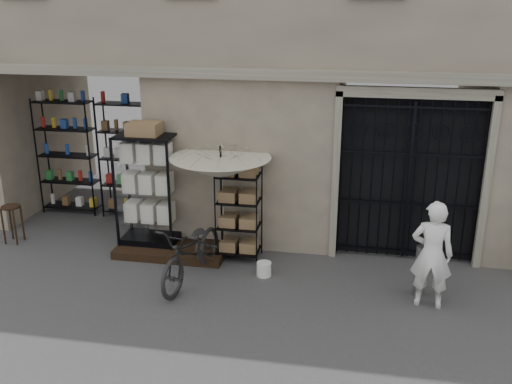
% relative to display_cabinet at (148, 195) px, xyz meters
% --- Properties ---
extents(ground, '(80.00, 80.00, 0.00)m').
position_rel_display_cabinet_xyz_m(ground, '(2.86, -1.71, -1.06)').
color(ground, black).
rests_on(ground, ground).
extents(shop_recess, '(3.00, 1.70, 3.00)m').
position_rel_display_cabinet_xyz_m(shop_recess, '(-1.64, 1.09, 0.44)').
color(shop_recess, black).
rests_on(shop_recess, ground).
extents(shop_shelving, '(2.70, 0.50, 2.50)m').
position_rel_display_cabinet_xyz_m(shop_shelving, '(-1.69, 1.59, 0.19)').
color(shop_shelving, black).
rests_on(shop_shelving, ground).
extents(iron_gate, '(2.50, 0.21, 3.00)m').
position_rel_display_cabinet_xyz_m(iron_gate, '(4.61, 0.57, 0.44)').
color(iron_gate, black).
rests_on(iron_gate, ground).
extents(step_platform, '(2.00, 0.90, 0.15)m').
position_rel_display_cabinet_xyz_m(step_platform, '(0.46, -0.16, -0.98)').
color(step_platform, black).
rests_on(step_platform, ground).
extents(display_cabinet, '(1.10, 0.78, 2.19)m').
position_rel_display_cabinet_xyz_m(display_cabinet, '(0.00, 0.00, 0.00)').
color(display_cabinet, black).
rests_on(display_cabinet, step_platform).
extents(wire_rack, '(0.88, 0.77, 1.67)m').
position_rel_display_cabinet_xyz_m(wire_rack, '(1.71, -0.11, -0.24)').
color(wire_rack, black).
rests_on(wire_rack, ground).
extents(market_umbrella, '(1.97, 1.99, 2.49)m').
position_rel_display_cabinet_xyz_m(market_umbrella, '(1.41, -0.15, 0.73)').
color(market_umbrella, black).
rests_on(market_umbrella, ground).
extents(white_bucket, '(0.26, 0.26, 0.24)m').
position_rel_display_cabinet_xyz_m(white_bucket, '(2.27, -0.71, -0.94)').
color(white_bucket, silver).
rests_on(white_bucket, ground).
extents(bicycle, '(0.87, 1.15, 1.99)m').
position_rel_display_cabinet_xyz_m(bicycle, '(1.14, -1.08, -1.06)').
color(bicycle, black).
rests_on(bicycle, ground).
extents(wooden_stool, '(0.45, 0.45, 0.74)m').
position_rel_display_cabinet_xyz_m(wooden_stool, '(-2.69, -0.20, -0.67)').
color(wooden_stool, black).
rests_on(wooden_stool, ground).
extents(steel_bollard, '(0.18, 0.18, 0.84)m').
position_rel_display_cabinet_xyz_m(steel_bollard, '(4.77, -0.92, -0.64)').
color(steel_bollard, slate).
rests_on(steel_bollard, ground).
extents(shopkeeper, '(0.79, 1.74, 0.40)m').
position_rel_display_cabinet_xyz_m(shopkeeper, '(4.89, -1.21, -1.06)').
color(shopkeeper, white).
rests_on(shopkeeper, ground).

